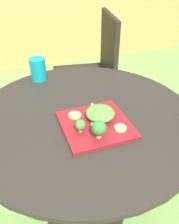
{
  "coord_description": "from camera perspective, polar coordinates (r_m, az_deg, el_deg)",
  "views": [
    {
      "loc": [
        -0.25,
        -0.77,
        1.3
      ],
      "look_at": [
        0.01,
        -0.04,
        0.76
      ],
      "focal_mm": 38.81,
      "sensor_mm": 36.0,
      "label": 1
    }
  ],
  "objects": [
    {
      "name": "cucumber_slice_0",
      "position": [
        0.97,
        -3.49,
        -0.78
      ],
      "size": [
        0.05,
        0.05,
        0.01
      ],
      "primitive_type": "cylinder",
      "color": "#8EB766",
      "rests_on": "salad_plate"
    },
    {
      "name": "cucumber_slice_1",
      "position": [
        0.91,
        7.26,
        -3.77
      ],
      "size": [
        0.05,
        0.05,
        0.01
      ],
      "primitive_type": "cylinder",
      "color": "#8EB766",
      "rests_on": "salad_plate"
    },
    {
      "name": "broccoli_floret_0",
      "position": [
        0.88,
        -2.2,
        -3.11
      ],
      "size": [
        0.04,
        0.04,
        0.05
      ],
      "color": "#99B770",
      "rests_on": "salad_plate"
    },
    {
      "name": "salad_plate",
      "position": [
        0.94,
        1.44,
        -3.02
      ],
      "size": [
        0.26,
        0.26,
        0.01
      ],
      "primitive_type": "cube",
      "color": "maroon",
      "rests_on": "patio_table"
    },
    {
      "name": "bamboo_fence",
      "position": [
        3.07,
        -15.98,
        22.55
      ],
      "size": [
        8.0,
        0.08,
        1.4
      ],
      "primitive_type": "cube",
      "color": "#A8894C",
      "rests_on": "ground_plane"
    },
    {
      "name": "lettuce_mound",
      "position": [
        0.95,
        2.52,
        -0.31
      ],
      "size": [
        0.11,
        0.12,
        0.05
      ],
      "primitive_type": "ellipsoid",
      "color": "#519338",
      "rests_on": "salad_plate"
    },
    {
      "name": "broccoli_floret_1",
      "position": [
        0.85,
        2.29,
        -3.85
      ],
      "size": [
        0.05,
        0.05,
        0.07
      ],
      "color": "#99B770",
      "rests_on": "salad_plate"
    },
    {
      "name": "drinking_glass",
      "position": [
        1.27,
        -11.99,
        9.57
      ],
      "size": [
        0.08,
        0.08,
        0.11
      ],
      "color": "#0F8C93",
      "rests_on": "patio_table"
    },
    {
      "name": "ground_plane",
      "position": [
        1.54,
        -0.95,
        -22.95
      ],
      "size": [
        12.0,
        12.0,
        0.0
      ],
      "primitive_type": "plane",
      "color": "#70994C"
    },
    {
      "name": "fork",
      "position": [
        0.96,
        0.95,
        -1.09
      ],
      "size": [
        0.06,
        0.15,
        0.0
      ],
      "color": "silver",
      "rests_on": "salad_plate"
    },
    {
      "name": "patio_table",
      "position": [
        1.16,
        -1.18,
        -10.51
      ],
      "size": [
        0.94,
        0.94,
        0.72
      ],
      "color": "#28231E",
      "rests_on": "ground_plane"
    },
    {
      "name": "patio_chair",
      "position": [
        1.9,
        1.15,
        10.9
      ],
      "size": [
        0.51,
        0.51,
        0.9
      ],
      "color": "black",
      "rests_on": "ground_plane"
    }
  ]
}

